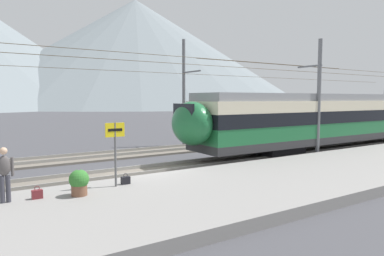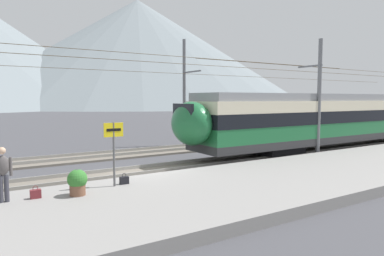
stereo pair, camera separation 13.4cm
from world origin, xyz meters
TOP-DOWN VIEW (x-y plane):
  - ground_plane at (0.00, 0.00)m, footprint 400.00×400.00m
  - platform_slab at (0.00, -4.36)m, footprint 120.00×6.40m
  - track_near at (0.00, 0.65)m, footprint 120.00×3.00m
  - track_far at (0.00, 6.24)m, footprint 120.00×3.00m
  - train_near_platform at (17.19, 0.65)m, footprint 30.03×3.02m
  - train_far_track at (27.37, 6.24)m, footprint 29.98×2.98m
  - catenary_mast_mid at (11.01, -0.69)m, footprint 44.65×1.75m
  - catenary_mast_far_side at (7.11, 8.16)m, footprint 44.65×2.38m
  - platform_sign at (-2.25, -2.40)m, footprint 0.70×0.08m
  - passenger_walking at (-5.76, -2.47)m, footprint 0.53×0.22m
  - handbag_beside_passenger at (-4.89, -2.54)m, footprint 0.32×0.18m
  - handbag_near_sign at (-1.84, -2.28)m, footprint 0.32×0.18m
  - potted_plant_platform_edge at (-3.67, -2.89)m, footprint 0.64×0.64m
  - mountain_central_peak at (64.82, 149.91)m, footprint 166.49×166.49m

SIDE VIEW (x-z plane):
  - ground_plane at x=0.00m, z-range 0.00..0.00m
  - track_near at x=0.00m, z-range -0.07..0.21m
  - track_far at x=0.00m, z-range -0.07..0.21m
  - platform_slab at x=0.00m, z-range 0.00..0.40m
  - handbag_near_sign at x=-1.84m, z-range 0.34..0.74m
  - handbag_beside_passenger at x=-4.89m, z-range 0.34..0.75m
  - potted_plant_platform_edge at x=-3.67m, z-range 0.44..1.30m
  - passenger_walking at x=-5.76m, z-range 0.50..2.19m
  - platform_sign at x=-2.25m, z-range 0.93..3.22m
  - train_far_track at x=27.37m, z-range 0.09..4.36m
  - train_near_platform at x=17.19m, z-range 0.09..4.36m
  - catenary_mast_mid at x=11.01m, z-range 0.18..7.24m
  - catenary_mast_far_side at x=7.11m, z-range 0.13..8.11m
  - mountain_central_peak at x=64.82m, z-range 0.00..52.75m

